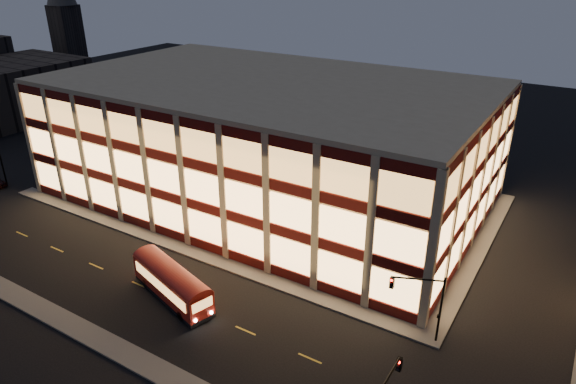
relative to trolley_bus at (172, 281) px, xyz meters
The scene contains 8 objects.
ground 6.45m from the trolley_bus, 109.48° to the left, with size 200.00×200.00×0.00m, color black.
sidewalk_office_south 8.68m from the trolley_bus, 126.54° to the left, with size 54.00×2.00×0.15m, color #514F4C.
sidewalk_office_east 31.03m from the trolley_bus, 47.49° to the left, with size 2.00×30.00×0.15m, color #514F4C.
sidewalk_near 7.65m from the trolley_bus, 106.08° to the right, with size 100.00×2.00×0.15m, color #514F4C.
office_building 23.92m from the trolley_bus, 102.35° to the left, with size 50.45×30.45×14.50m.
church_tower 85.71m from the trolley_bus, 147.54° to the left, with size 5.00×5.00×18.00m, color #2D2621.
traffic_signal_far 21.17m from the trolley_bus, 16.77° to the left, with size 3.79×1.87×6.00m.
trolley_bus is the anchor object (origin of this frame).
Camera 1 is at (30.20, -32.18, 27.68)m, focal length 32.00 mm.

